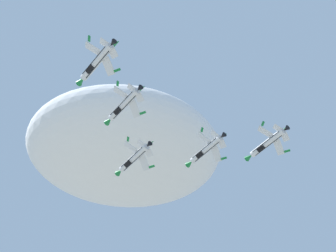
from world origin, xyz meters
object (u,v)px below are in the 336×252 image
Objects in this scene: fighter_jet_lead at (134,159)px; fighter_jet_left_wing at (124,105)px; fighter_jet_right_outer at (267,143)px; fighter_jet_left_outer at (96,63)px; fighter_jet_right_wing at (206,150)px.

fighter_jet_left_wing reaches higher than fighter_jet_lead.
fighter_jet_left_wing reaches higher than fighter_jet_right_outer.
fighter_jet_left_outer is 1.00× the size of fighter_jet_right_outer.
fighter_jet_right_outer is (38.84, 5.79, -0.96)m from fighter_jet_left_wing.
fighter_jet_lead is at bearing 48.01° from fighter_jet_left_wing.
fighter_jet_left_outer is (-13.37, -29.71, 2.38)m from fighter_jet_lead.
fighter_jet_lead is at bearing 144.06° from fighter_jet_right_wing.
fighter_jet_right_wing is at bearing 2.39° from fighter_jet_left_wing.
fighter_jet_left_outer is 51.03m from fighter_jet_right_outer.
fighter_jet_lead is 1.00× the size of fighter_jet_left_wing.
fighter_jet_lead is 1.00× the size of fighter_jet_right_wing.
fighter_jet_right_outer is at bearing -45.34° from fighter_jet_right_wing.
fighter_jet_left_wing is 1.00× the size of fighter_jet_left_outer.
fighter_jet_right_outer is at bearing -15.32° from fighter_jet_left_wing.
fighter_jet_right_outer is (15.02, -5.93, -0.04)m from fighter_jet_right_wing.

